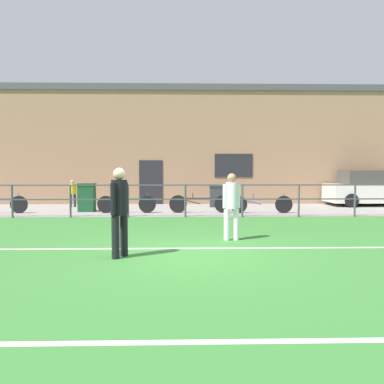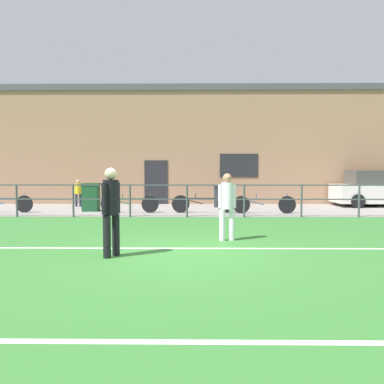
{
  "view_description": "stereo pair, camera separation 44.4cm",
  "coord_description": "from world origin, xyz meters",
  "views": [
    {
      "loc": [
        -0.1,
        -7.68,
        1.69
      ],
      "look_at": [
        0.19,
        4.44,
        0.98
      ],
      "focal_mm": 36.72,
      "sensor_mm": 36.0,
      "label": 1
    },
    {
      "loc": [
        0.34,
        -7.68,
        1.69
      ],
      "look_at": [
        0.19,
        4.44,
        0.98
      ],
      "focal_mm": 36.72,
      "sensor_mm": 36.0,
      "label": 2
    }
  ],
  "objects": [
    {
      "name": "bicycle_parked_1",
      "position": [
        -2.23,
        7.2,
        0.36
      ],
      "size": [
        2.22,
        0.04,
        0.75
      ],
      "color": "black",
      "rests_on": "pavement_strip"
    },
    {
      "name": "field_line_touchline",
      "position": [
        0.0,
        0.58,
        0.0
      ],
      "size": [
        36.0,
        0.11,
        0.0
      ],
      "primitive_type": "cube",
      "color": "white",
      "rests_on": "ground"
    },
    {
      "name": "spectator_child",
      "position": [
        -4.93,
        9.63,
        0.7
      ],
      "size": [
        0.33,
        0.21,
        1.19
      ],
      "rotation": [
        0.0,
        0.0,
        3.19
      ],
      "color": "#232D4C",
      "rests_on": "pavement_strip"
    },
    {
      "name": "field_line_hash",
      "position": [
        0.0,
        -3.95,
        0.0
      ],
      "size": [
        36.0,
        0.11,
        0.0
      ],
      "primitive_type": "cube",
      "color": "white",
      "rests_on": "ground"
    },
    {
      "name": "bicycle_parked_2",
      "position": [
        2.87,
        7.01,
        0.36
      ],
      "size": [
        2.38,
        0.04,
        0.75
      ],
      "color": "black",
      "rests_on": "pavement_strip"
    },
    {
      "name": "trash_bin_0",
      "position": [
        1.39,
        9.51,
        0.49
      ],
      "size": [
        0.6,
        0.51,
        0.94
      ],
      "color": "#33383D",
      "rests_on": "pavement_strip"
    },
    {
      "name": "ground",
      "position": [
        0.0,
        0.0,
        -0.02
      ],
      "size": [
        60.0,
        44.0,
        0.04
      ],
      "primitive_type": "cube",
      "color": "#387A33"
    },
    {
      "name": "player_goalkeeper",
      "position": [
        -1.3,
        -0.22,
        0.97
      ],
      "size": [
        0.3,
        0.42,
        1.71
      ],
      "rotation": [
        0.0,
        0.0,
        4.2
      ],
      "color": "black",
      "rests_on": "ground"
    },
    {
      "name": "bicycle_parked_4",
      "position": [
        0.58,
        7.2,
        0.37
      ],
      "size": [
        2.4,
        0.04,
        0.77
      ],
      "color": "black",
      "rests_on": "pavement_strip"
    },
    {
      "name": "perimeter_fence",
      "position": [
        0.0,
        6.0,
        0.75
      ],
      "size": [
        36.07,
        0.07,
        1.15
      ],
      "color": "#474C51",
      "rests_on": "ground"
    },
    {
      "name": "bicycle_parked_0",
      "position": [
        -7.06,
        7.2,
        0.36
      ],
      "size": [
        2.23,
        0.04,
        0.75
      ],
      "color": "black",
      "rests_on": "pavement_strip"
    },
    {
      "name": "trash_bin_1",
      "position": [
        -3.86,
        7.77,
        0.58
      ],
      "size": [
        0.65,
        0.55,
        1.1
      ],
      "color": "#194C28",
      "rests_on": "pavement_strip"
    },
    {
      "name": "pavement_strip",
      "position": [
        0.0,
        8.5,
        0.01
      ],
      "size": [
        48.0,
        5.0,
        0.02
      ],
      "primitive_type": "cube",
      "color": "gray",
      "rests_on": "ground"
    },
    {
      "name": "parked_car_red",
      "position": [
        8.68,
        9.98,
        0.78
      ],
      "size": [
        4.39,
        1.82,
        1.6
      ],
      "color": "silver",
      "rests_on": "pavement_strip"
    },
    {
      "name": "clubhouse_facade",
      "position": [
        0.0,
        12.2,
        2.85
      ],
      "size": [
        28.0,
        2.56,
        5.69
      ],
      "color": "#A37A5B",
      "rests_on": "ground"
    },
    {
      "name": "player_striker",
      "position": [
        1.06,
        1.52,
        0.9
      ],
      "size": [
        0.43,
        0.28,
        1.59
      ],
      "rotation": [
        0.0,
        0.0,
        3.37
      ],
      "color": "white",
      "rests_on": "ground"
    }
  ]
}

